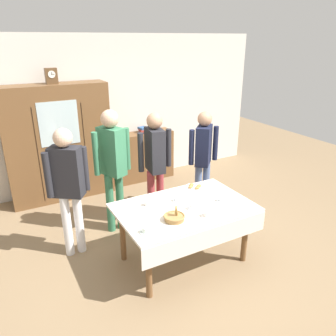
{
  "coord_description": "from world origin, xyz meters",
  "views": [
    {
      "loc": [
        -1.84,
        -3.15,
        2.62
      ],
      "look_at": [
        0.0,
        0.2,
        1.11
      ],
      "focal_mm": 35.28,
      "sensor_mm": 36.0,
      "label": 1
    }
  ],
  "objects_px": {
    "mantel_clock": "(51,76)",
    "tea_cup_near_left": "(193,207)",
    "tea_cup_mid_left": "(178,199)",
    "dining_table": "(186,215)",
    "tea_cup_front_edge": "(148,204)",
    "bread_basket": "(174,217)",
    "spoon_mid_left": "(204,199)",
    "bookshelf_low": "(144,156)",
    "person_by_cabinet": "(155,158)",
    "wall_cabinet": "(59,143)",
    "book_stack": "(143,130)",
    "person_near_right_end": "(112,159)",
    "spoon_mid_right": "(166,197)",
    "pastry_plate": "(195,187)",
    "tea_cup_mid_right": "(146,230)",
    "spoon_center": "(128,208)",
    "tea_cup_back_edge": "(207,214)",
    "tea_cup_center": "(222,199)",
    "person_behind_table_right": "(68,181)",
    "person_behind_table_left": "(203,153)"
  },
  "relations": [
    {
      "from": "book_stack",
      "to": "tea_cup_center",
      "type": "bearing_deg",
      "value": -94.18
    },
    {
      "from": "bread_basket",
      "to": "spoon_mid_left",
      "type": "distance_m",
      "value": 0.62
    },
    {
      "from": "bread_basket",
      "to": "person_by_cabinet",
      "type": "xyz_separation_m",
      "value": [
        0.39,
        1.24,
        0.23
      ]
    },
    {
      "from": "book_stack",
      "to": "tea_cup_center",
      "type": "relative_size",
      "value": 1.8
    },
    {
      "from": "tea_cup_mid_right",
      "to": "tea_cup_back_edge",
      "type": "bearing_deg",
      "value": -2.25
    },
    {
      "from": "dining_table",
      "to": "tea_cup_front_edge",
      "type": "height_order",
      "value": "tea_cup_front_edge"
    },
    {
      "from": "tea_cup_mid_right",
      "to": "pastry_plate",
      "type": "bearing_deg",
      "value": 32.75
    },
    {
      "from": "bookshelf_low",
      "to": "tea_cup_center",
      "type": "distance_m",
      "value": 2.74
    },
    {
      "from": "tea_cup_mid_left",
      "to": "mantel_clock",
      "type": "bearing_deg",
      "value": 110.29
    },
    {
      "from": "wall_cabinet",
      "to": "spoon_mid_right",
      "type": "xyz_separation_m",
      "value": [
        0.82,
        -2.25,
        -0.21
      ]
    },
    {
      "from": "mantel_clock",
      "to": "tea_cup_mid_right",
      "type": "bearing_deg",
      "value": -85.07
    },
    {
      "from": "tea_cup_center",
      "to": "bread_basket",
      "type": "height_order",
      "value": "bread_basket"
    },
    {
      "from": "person_by_cabinet",
      "to": "book_stack",
      "type": "bearing_deg",
      "value": 71.19
    },
    {
      "from": "spoon_center",
      "to": "person_by_cabinet",
      "type": "xyz_separation_m",
      "value": [
        0.73,
        0.74,
        0.26
      ]
    },
    {
      "from": "person_near_right_end",
      "to": "tea_cup_back_edge",
      "type": "bearing_deg",
      "value": -67.79
    },
    {
      "from": "spoon_mid_left",
      "to": "wall_cabinet",
      "type": "bearing_deg",
      "value": 115.65
    },
    {
      "from": "book_stack",
      "to": "person_near_right_end",
      "type": "distance_m",
      "value": 1.9
    },
    {
      "from": "tea_cup_mid_left",
      "to": "pastry_plate",
      "type": "bearing_deg",
      "value": 29.39
    },
    {
      "from": "spoon_center",
      "to": "person_behind_table_right",
      "type": "distance_m",
      "value": 0.8
    },
    {
      "from": "wall_cabinet",
      "to": "bread_basket",
      "type": "relative_size",
      "value": 8.12
    },
    {
      "from": "tea_cup_back_edge",
      "to": "tea_cup_mid_left",
      "type": "height_order",
      "value": "same"
    },
    {
      "from": "mantel_clock",
      "to": "bread_basket",
      "type": "distance_m",
      "value": 3.11
    },
    {
      "from": "wall_cabinet",
      "to": "tea_cup_front_edge",
      "type": "bearing_deg",
      "value": -77.26
    },
    {
      "from": "spoon_mid_left",
      "to": "spoon_mid_right",
      "type": "xyz_separation_m",
      "value": [
        -0.39,
        0.27,
        0.0
      ]
    },
    {
      "from": "tea_cup_mid_left",
      "to": "bread_basket",
      "type": "bearing_deg",
      "value": -125.67
    },
    {
      "from": "wall_cabinet",
      "to": "tea_cup_mid_right",
      "type": "xyz_separation_m",
      "value": [
        0.26,
        -2.85,
        -0.19
      ]
    },
    {
      "from": "mantel_clock",
      "to": "pastry_plate",
      "type": "xyz_separation_m",
      "value": [
        1.27,
        -2.19,
        -1.3
      ]
    },
    {
      "from": "dining_table",
      "to": "tea_cup_mid_left",
      "type": "relative_size",
      "value": 12.23
    },
    {
      "from": "tea_cup_center",
      "to": "tea_cup_mid_right",
      "type": "xyz_separation_m",
      "value": [
        -1.11,
        -0.19,
        0.0
      ]
    },
    {
      "from": "tea_cup_mid_right",
      "to": "tea_cup_front_edge",
      "type": "bearing_deg",
      "value": 62.67
    },
    {
      "from": "tea_cup_mid_left",
      "to": "pastry_plate",
      "type": "xyz_separation_m",
      "value": [
        0.38,
        0.22,
        -0.01
      ]
    },
    {
      "from": "tea_cup_back_edge",
      "to": "person_behind_table_left",
      "type": "height_order",
      "value": "person_behind_table_left"
    },
    {
      "from": "spoon_mid_right",
      "to": "pastry_plate",
      "type": "bearing_deg",
      "value": 7.71
    },
    {
      "from": "wall_cabinet",
      "to": "tea_cup_front_edge",
      "type": "relative_size",
      "value": 14.99
    },
    {
      "from": "dining_table",
      "to": "pastry_plate",
      "type": "bearing_deg",
      "value": 46.05
    },
    {
      "from": "bread_basket",
      "to": "spoon_mid_left",
      "type": "xyz_separation_m",
      "value": [
        0.57,
        0.25,
        -0.03
      ]
    },
    {
      "from": "dining_table",
      "to": "bookshelf_low",
      "type": "distance_m",
      "value": 2.73
    },
    {
      "from": "tea_cup_center",
      "to": "tea_cup_mid_right",
      "type": "relative_size",
      "value": 1.0
    },
    {
      "from": "bread_basket",
      "to": "tea_cup_back_edge",
      "type": "bearing_deg",
      "value": -16.51
    },
    {
      "from": "mantel_clock",
      "to": "tea_cup_near_left",
      "type": "relative_size",
      "value": 1.85
    },
    {
      "from": "mantel_clock",
      "to": "tea_cup_near_left",
      "type": "xyz_separation_m",
      "value": [
        0.94,
        -2.66,
        -1.28
      ]
    },
    {
      "from": "tea_cup_center",
      "to": "spoon_center",
      "type": "distance_m",
      "value": 1.14
    },
    {
      "from": "tea_cup_back_edge",
      "to": "person_behind_table_left",
      "type": "distance_m",
      "value": 1.57
    },
    {
      "from": "spoon_center",
      "to": "tea_cup_mid_left",
      "type": "bearing_deg",
      "value": -12.47
    },
    {
      "from": "bookshelf_low",
      "to": "person_by_cabinet",
      "type": "relative_size",
      "value": 0.68
    },
    {
      "from": "bookshelf_low",
      "to": "person_near_right_end",
      "type": "xyz_separation_m",
      "value": [
        -1.15,
        -1.51,
        0.62
      ]
    },
    {
      "from": "bread_basket",
      "to": "spoon_center",
      "type": "xyz_separation_m",
      "value": [
        -0.34,
        0.5,
        -0.03
      ]
    },
    {
      "from": "dining_table",
      "to": "spoon_mid_right",
      "type": "relative_size",
      "value": 13.36
    },
    {
      "from": "mantel_clock",
      "to": "tea_cup_front_edge",
      "type": "bearing_deg",
      "value": -77.59
    },
    {
      "from": "tea_cup_mid_left",
      "to": "person_behind_table_right",
      "type": "xyz_separation_m",
      "value": [
        -1.15,
        0.66,
        0.23
      ]
    }
  ]
}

